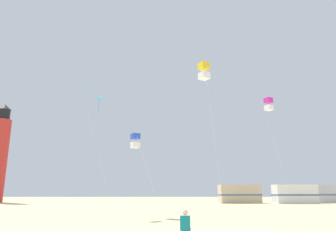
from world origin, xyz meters
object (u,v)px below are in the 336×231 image
Objects in this scene: rv_van_white at (295,194)px; rv_van_tan at (240,194)px; kite_box_blue at (135,141)px; rv_van_silver at (335,194)px; kite_flyer_standing at (186,225)px; kite_box_gold at (204,71)px; kite_box_magenta at (269,104)px; kite_diamond_cyan at (99,101)px.

rv_van_tan is at bearing 164.98° from rv_van_white.
kite_box_blue is at bearing -122.76° from rv_van_tan.
rv_van_silver is (7.84, 3.09, 0.00)m from rv_van_white.
kite_flyer_standing is 0.11× the size of kite_box_gold.
kite_box_magenta is at bearing -126.90° from rv_van_silver.
kite_diamond_cyan is at bearing 147.88° from kite_box_gold.
rv_van_white is at bearing -14.96° from rv_van_tan.
kite_box_blue is at bearing -136.54° from rv_van_white.
kite_diamond_cyan is (-6.10, 12.72, 8.37)m from kite_flyer_standing.
kite_diamond_cyan is 1.48× the size of rv_van_silver.
kite_diamond_cyan is at bearing -170.82° from kite_box_magenta.
rv_van_silver is (15.92, 1.53, 0.00)m from rv_van_tan.
kite_box_magenta is 1.60× the size of kite_box_blue.
rv_van_white is (8.08, -1.56, 0.00)m from rv_van_tan.
kite_flyer_standing is 0.12× the size of kite_box_magenta.
kite_box_blue is 7.97m from kite_box_gold.
rv_van_silver is (27.10, 40.01, 0.78)m from kite_flyer_standing.
kite_box_magenta is 1.52× the size of rv_van_white.
kite_box_gold is at bearing -44.40° from kite_box_blue.
kite_box_magenta is 32.00m from rv_van_silver.
kite_diamond_cyan is 4.51m from kite_box_blue.
kite_box_gold is (1.89, 7.69, 9.05)m from kite_flyer_standing.
rv_van_silver is (33.21, 27.29, -7.60)m from kite_diamond_cyan.
kite_box_gold reaches higher than rv_van_tan.
kite_diamond_cyan reaches higher than rv_van_tan.
kite_box_gold is (8.00, -5.02, 0.68)m from kite_diamond_cyan.
kite_box_gold reaches higher than kite_box_magenta.
rv_van_tan and rv_van_silver have the same top height.
kite_diamond_cyan is 43.65m from rv_van_silver.
kite_box_blue is (-3.04, 12.53, 5.07)m from kite_flyer_standing.
kite_box_magenta reaches higher than rv_van_silver.
rv_van_silver is at bearing 42.36° from kite_box_blue.
rv_van_tan is 1.02× the size of rv_van_silver.
kite_flyer_standing is at bearing -121.66° from rv_van_white.
kite_flyer_standing is 0.19× the size of kite_box_blue.
kite_flyer_standing is at bearing -64.36° from kite_diamond_cyan.
rv_van_tan is (2.49, 23.37, -8.06)m from kite_box_magenta.
kite_box_magenta is at bearing 9.18° from kite_diamond_cyan.
rv_van_tan is (11.18, 38.48, 0.78)m from kite_flyer_standing.
kite_box_magenta is 1.56× the size of rv_van_silver.
rv_van_white is at bearing 59.28° from kite_box_gold.
kite_box_magenta is 15.00m from kite_diamond_cyan.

